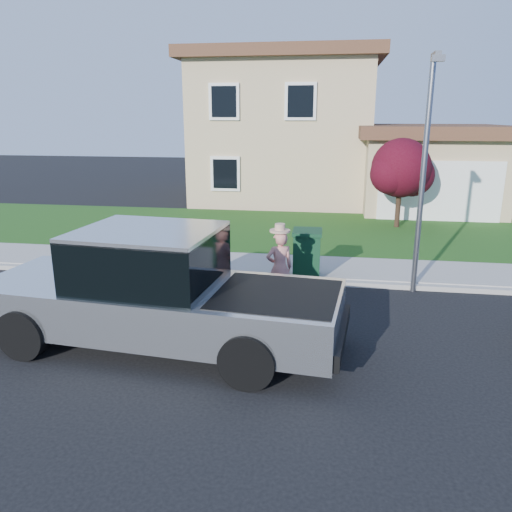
{
  "coord_description": "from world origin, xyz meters",
  "views": [
    {
      "loc": [
        2.48,
        -8.93,
        4.05
      ],
      "look_at": [
        0.93,
        1.03,
        1.2
      ],
      "focal_mm": 35.0,
      "sensor_mm": 36.0,
      "label": 1
    }
  ],
  "objects": [
    {
      "name": "ground",
      "position": [
        0.0,
        0.0,
        0.0
      ],
      "size": [
        80.0,
        80.0,
        0.0
      ],
      "primitive_type": "plane",
      "color": "black",
      "rests_on": "ground"
    },
    {
      "name": "pickup_truck",
      "position": [
        -0.53,
        -0.95,
        1.01
      ],
      "size": [
        6.75,
        2.84,
        2.16
      ],
      "rotation": [
        0.0,
        0.0,
        -0.09
      ],
      "color": "black",
      "rests_on": "ground"
    },
    {
      "name": "curb",
      "position": [
        1.0,
        2.9,
        0.06
      ],
      "size": [
        40.0,
        0.2,
        0.12
      ],
      "primitive_type": "cube",
      "color": "gray",
      "rests_on": "ground"
    },
    {
      "name": "ornamental_tree",
      "position": [
        4.87,
        9.59,
        2.14
      ],
      "size": [
        2.33,
        2.1,
        3.19
      ],
      "color": "black",
      "rests_on": "lawn"
    },
    {
      "name": "house",
      "position": [
        1.31,
        16.38,
        3.17
      ],
      "size": [
        14.0,
        11.3,
        6.85
      ],
      "color": "tan",
      "rests_on": "ground"
    },
    {
      "name": "sidewalk",
      "position": [
        1.0,
        4.0,
        0.07
      ],
      "size": [
        40.0,
        2.0,
        0.15
      ],
      "primitive_type": "cube",
      "color": "gray",
      "rests_on": "ground"
    },
    {
      "name": "woman",
      "position": [
        1.38,
        1.47,
        0.86
      ],
      "size": [
        0.7,
        0.59,
        1.82
      ],
      "rotation": [
        0.0,
        0.0,
        3.51
      ],
      "color": "tan",
      "rests_on": "ground"
    },
    {
      "name": "street_lamp",
      "position": [
        4.45,
        2.69,
        3.02
      ],
      "size": [
        0.26,
        0.68,
        5.3
      ],
      "rotation": [
        0.0,
        0.0,
        -0.01
      ],
      "color": "slate",
      "rests_on": "ground"
    },
    {
      "name": "lawn",
      "position": [
        1.0,
        8.5,
        0.05
      ],
      "size": [
        40.0,
        7.0,
        0.1
      ],
      "primitive_type": "cube",
      "color": "#184012",
      "rests_on": "ground"
    },
    {
      "name": "trash_bin",
      "position": [
        1.89,
        3.1,
        0.75
      ],
      "size": [
        0.73,
        0.84,
        1.17
      ],
      "rotation": [
        0.0,
        0.0,
        0.02
      ],
      "color": "#0D321B",
      "rests_on": "sidewalk"
    }
  ]
}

